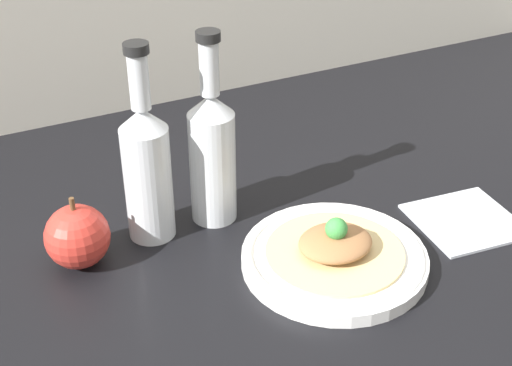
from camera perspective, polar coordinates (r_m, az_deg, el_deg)
ground_plane at (r=91.84cm, az=2.70°, el=-7.37°), size 180.00×110.00×4.00cm
plate at (r=90.02cm, az=6.28°, el=-5.95°), size 23.30×23.30×2.11cm
plated_food at (r=88.88cm, az=6.35°, el=-4.97°), size 17.36×17.36×5.16cm
cider_bottle_left at (r=91.22cm, az=-8.72°, el=1.25°), size 6.19×6.19×26.65cm
cider_bottle_right at (r=93.88cm, az=-3.52°, el=2.51°), size 6.19×6.19×26.65cm
apple at (r=90.76cm, az=-14.10°, el=-4.17°), size 8.13×8.13×9.69cm
napkin at (r=101.73cm, az=16.42°, el=-2.81°), size 14.70×14.31×0.80cm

